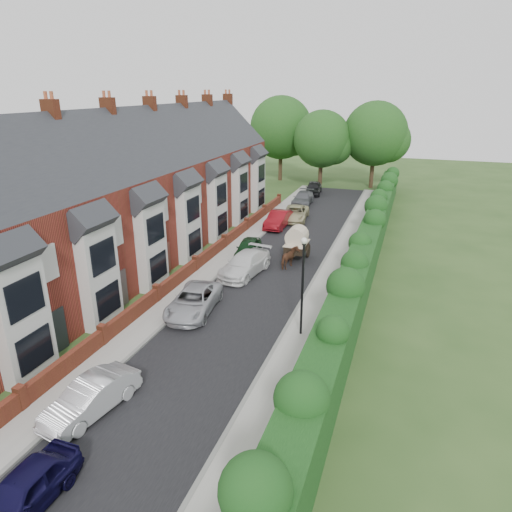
{
  "coord_description": "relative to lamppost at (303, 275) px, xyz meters",
  "views": [
    {
      "loc": [
        7.83,
        -15.68,
        11.67
      ],
      "look_at": [
        -0.52,
        8.51,
        2.2
      ],
      "focal_mm": 32.0,
      "sensor_mm": 36.0,
      "label": 1
    }
  ],
  "objects": [
    {
      "name": "ground",
      "position": [
        -3.4,
        -4.0,
        -3.3
      ],
      "size": [
        140.0,
        140.0,
        0.0
      ],
      "primitive_type": "plane",
      "color": "#2D4C1E",
      "rests_on": "ground"
    },
    {
      "name": "road",
      "position": [
        -3.9,
        7.0,
        -3.29
      ],
      "size": [
        6.0,
        58.0,
        0.02
      ],
      "primitive_type": "cube",
      "color": "black",
      "rests_on": "ground"
    },
    {
      "name": "pavement_hedge_side",
      "position": [
        0.2,
        7.0,
        -3.24
      ],
      "size": [
        2.2,
        58.0,
        0.12
      ],
      "primitive_type": "cube",
      "color": "#9C9A94",
      "rests_on": "ground"
    },
    {
      "name": "pavement_house_side",
      "position": [
        -7.75,
        7.0,
        -3.24
      ],
      "size": [
        1.7,
        58.0,
        0.12
      ],
      "primitive_type": "cube",
      "color": "#9C9A94",
      "rests_on": "ground"
    },
    {
      "name": "kerb_hedge_side",
      "position": [
        -0.85,
        7.0,
        -3.23
      ],
      "size": [
        0.18,
        58.0,
        0.13
      ],
      "primitive_type": "cube",
      "color": "gray",
      "rests_on": "ground"
    },
    {
      "name": "kerb_house_side",
      "position": [
        -6.95,
        7.0,
        -3.23
      ],
      "size": [
        0.18,
        58.0,
        0.13
      ],
      "primitive_type": "cube",
      "color": "gray",
      "rests_on": "ground"
    },
    {
      "name": "hedge",
      "position": [
        2.0,
        7.0,
        -1.7
      ],
      "size": [
        2.1,
        58.0,
        2.85
      ],
      "color": "#113613",
      "rests_on": "ground"
    },
    {
      "name": "terrace_row",
      "position": [
        -14.27,
        5.98,
        1.18
      ],
      "size": [
        9.05,
        40.5,
        11.5
      ],
      "color": "maroon",
      "rests_on": "ground"
    },
    {
      "name": "garden_wall_row",
      "position": [
        -8.75,
        6.0,
        -2.84
      ],
      "size": [
        0.35,
        40.35,
        1.1
      ],
      "color": "brown",
      "rests_on": "ground"
    },
    {
      "name": "lamppost",
      "position": [
        0.0,
        0.0,
        0.0
      ],
      "size": [
        0.32,
        0.32,
        5.16
      ],
      "color": "black",
      "rests_on": "ground"
    },
    {
      "name": "tree_far_left",
      "position": [
        -6.05,
        36.08,
        2.41
      ],
      "size": [
        7.14,
        6.8,
        9.29
      ],
      "color": "#332316",
      "rests_on": "ground"
    },
    {
      "name": "tree_far_right",
      "position": [
        -0.01,
        38.08,
        3.02
      ],
      "size": [
        7.98,
        7.6,
        10.31
      ],
      "color": "#332316",
      "rests_on": "ground"
    },
    {
      "name": "tree_far_back",
      "position": [
        -11.99,
        39.08,
        3.32
      ],
      "size": [
        8.4,
        8.0,
        10.82
      ],
      "color": "#332316",
      "rests_on": "ground"
    },
    {
      "name": "car_navy",
      "position": [
        -5.24,
        -12.4,
        -2.66
      ],
      "size": [
        1.57,
        3.77,
        1.28
      ],
      "primitive_type": "imported",
      "rotation": [
        0.0,
        0.0,
        -0.02
      ],
      "color": "black",
      "rests_on": "ground"
    },
    {
      "name": "car_silver_a",
      "position": [
        -6.14,
        -8.2,
        -2.63
      ],
      "size": [
        2.12,
        4.23,
        1.33
      ],
      "primitive_type": "imported",
      "rotation": [
        0.0,
        0.0,
        -0.18
      ],
      "color": "silver",
      "rests_on": "ground"
    },
    {
      "name": "car_silver_b",
      "position": [
        -6.19,
        0.58,
        -2.63
      ],
      "size": [
        2.78,
        5.01,
        1.33
      ],
      "primitive_type": "imported",
      "rotation": [
        0.0,
        0.0,
        0.12
      ],
      "color": "#ADAEB4",
      "rests_on": "ground"
    },
    {
      "name": "car_white",
      "position": [
        -5.42,
        6.6,
        -2.58
      ],
      "size": [
        2.66,
        5.17,
        1.44
      ],
      "primitive_type": "imported",
      "rotation": [
        0.0,
        0.0,
        -0.14
      ],
      "color": "white",
      "rests_on": "ground"
    },
    {
      "name": "car_green",
      "position": [
        -6.39,
        9.87,
        -2.65
      ],
      "size": [
        1.99,
        3.94,
        1.29
      ],
      "primitive_type": "imported",
      "rotation": [
        0.0,
        0.0,
        0.13
      ],
      "color": "black",
      "rests_on": "ground"
    },
    {
      "name": "car_red",
      "position": [
        -6.4,
        17.8,
        -2.57
      ],
      "size": [
        1.63,
        4.45,
        1.45
      ],
      "primitive_type": "imported",
      "rotation": [
        0.0,
        0.0,
        -0.02
      ],
      "color": "maroon",
      "rests_on": "ground"
    },
    {
      "name": "car_beige",
      "position": [
        -5.57,
        20.51,
        -2.64
      ],
      "size": [
        2.67,
        4.94,
        1.32
      ],
      "primitive_type": "imported",
      "rotation": [
        0.0,
        0.0,
        0.11
      ],
      "color": "#C0B88A",
      "rests_on": "ground"
    },
    {
      "name": "car_grey",
      "position": [
        -6.3,
        26.69,
        -2.63
      ],
      "size": [
        2.1,
        4.69,
        1.34
      ],
      "primitive_type": "imported",
      "rotation": [
        0.0,
        0.0,
        0.05
      ],
      "color": "#5A5C62",
      "rests_on": "ground"
    },
    {
      "name": "car_black",
      "position": [
        -6.32,
        31.97,
        -2.57
      ],
      "size": [
        2.21,
        4.45,
        1.46
      ],
      "primitive_type": "imported",
      "rotation": [
        0.0,
        0.0,
        0.12
      ],
      "color": "black",
      "rests_on": "ground"
    },
    {
      "name": "horse",
      "position": [
        -2.9,
        8.67,
        -2.58
      ],
      "size": [
        1.11,
        1.82,
        1.43
      ],
      "primitive_type": "imported",
      "rotation": [
        0.0,
        0.0,
        2.93
      ],
      "color": "#56321F",
      "rests_on": "ground"
    },
    {
      "name": "horse_cart",
      "position": [
        -2.9,
        10.5,
        -1.9
      ],
      "size": [
        1.54,
        3.4,
        2.45
      ],
      "color": "black",
      "rests_on": "ground"
    }
  ]
}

